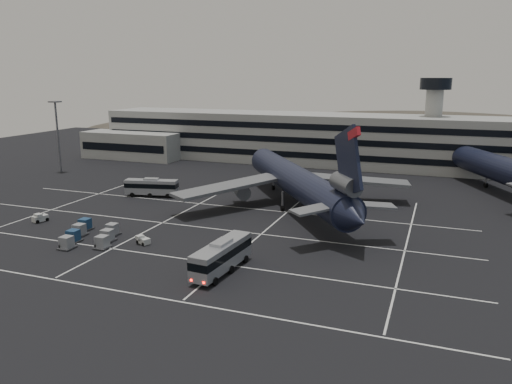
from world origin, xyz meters
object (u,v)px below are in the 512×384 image
at_px(uld_cluster, 90,234).
at_px(bus_near, 222,255).
at_px(trijet_main, 297,181).
at_px(tug_a, 40,218).
at_px(bus_far, 152,186).

bearing_deg(uld_cluster, bus_near, -10.53).
height_order(trijet_main, tug_a, trijet_main).
relative_size(trijet_main, bus_near, 4.19).
height_order(bus_near, uld_cluster, bus_near).
distance_m(trijet_main, tug_a, 46.06).
bearing_deg(bus_far, bus_near, -149.23).
bearing_deg(trijet_main, tug_a, 177.50).
bearing_deg(bus_near, trijet_main, 94.44).
height_order(tug_a, uld_cluster, uld_cluster).
bearing_deg(trijet_main, bus_far, 148.16).
bearing_deg(bus_near, tug_a, 170.97).
xyz_separation_m(trijet_main, uld_cluster, (-24.40, -29.29, -4.33)).
bearing_deg(trijet_main, bus_near, -124.83).
bearing_deg(uld_cluster, tug_a, 161.05).
height_order(bus_near, tug_a, bus_near).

